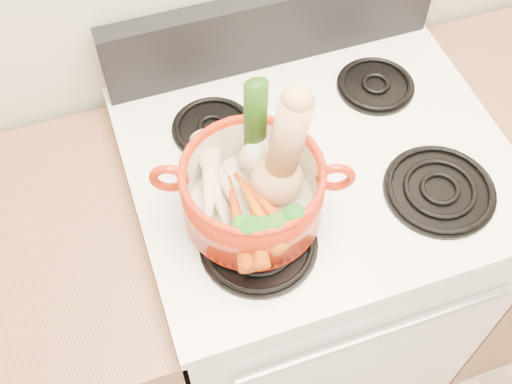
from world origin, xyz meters
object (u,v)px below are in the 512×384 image
object	(u,v)px
squash	(278,153)
stove_body	(305,266)
leek	(255,132)
dutch_oven	(252,192)

from	to	relation	value
squash	stove_body	bearing A→B (deg)	42.45
stove_body	leek	distance (m)	0.69
stove_body	dutch_oven	size ratio (longest dim) A/B	3.50
dutch_oven	leek	xyz separation A→B (m)	(0.02, 0.05, 0.10)
leek	dutch_oven	bearing A→B (deg)	-116.46
dutch_oven	leek	world-z (taller)	leek
stove_body	leek	bearing A→B (deg)	-165.99
stove_body	squash	distance (m)	0.68
stove_body	dutch_oven	world-z (taller)	dutch_oven
stove_body	dutch_oven	distance (m)	0.61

